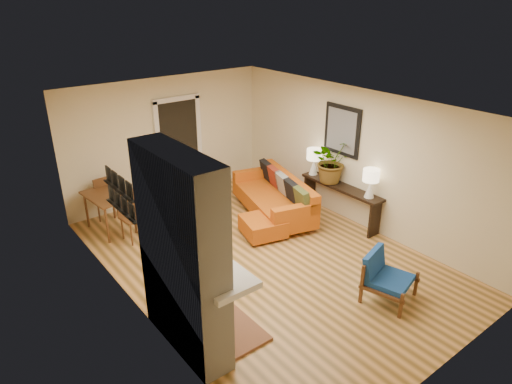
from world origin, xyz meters
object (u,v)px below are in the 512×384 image
Objects in this scene: ottoman at (263,226)px; dining_table at (112,200)px; lamp_near at (371,180)px; console_table at (341,193)px; sofa at (277,197)px; lamp_far at (314,159)px; blue_chair at (384,274)px; houseplant at (331,161)px.

dining_table reaches higher than ottoman.
dining_table is 3.15× the size of lamp_near.
console_table is at bearing -32.90° from dining_table.
lamp_far reaches higher than sofa.
dining_table is at bearing 136.21° from ottoman.
console_table is 0.91m from lamp_far.
ottoman is 1.03× the size of blue_chair.
dining_table reaches higher than sofa.
blue_chair is at bearing -119.30° from houseplant.
houseplant reaches higher than lamp_far.
blue_chair is 3.25m from lamp_far.
lamp_far is at bearing 64.81° from blue_chair.
console_table reaches higher than ottoman.
sofa reaches higher than console_table.
ottoman is 2.11m from lamp_near.
sofa is at bearing 130.19° from console_table.
lamp_far is 0.62× the size of houseplant.
sofa is at bearing 79.96° from blue_chair.
blue_chair is at bearing -62.78° from dining_table.
sofa is 0.99m from ottoman.
console_table is at bearing 90.00° from lamp_near.
dining_table is at bearing 153.74° from sofa.
lamp_far is (3.65, -1.58, 0.47)m from dining_table.
lamp_far reaches higher than console_table.
houseplant is (1.60, -0.11, 0.95)m from ottoman.
lamp_near is at bearing -89.40° from houseplant.
lamp_far is at bearing -12.84° from sofa.
console_table is (3.65, -2.36, -0.01)m from dining_table.
sofa reaches higher than ottoman.
dining_table is (-2.29, 4.46, 0.20)m from blue_chair.
sofa is 3.11m from blue_chair.
ottoman is 1.61× the size of lamp_far.
dining_table is 0.92× the size of console_table.
dining_table is 4.22m from houseplant.
lamp_near is at bearing -33.67° from ottoman.
sofa is 2.68× the size of ottoman.
dining_table reaches higher than console_table.
console_table is at bearing -90.00° from lamp_far.
ottoman is 2.85m from dining_table.
console_table is 0.83m from lamp_near.
houseplant is at bearing 90.60° from lamp_near.
blue_chair is 0.50× the size of dining_table.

